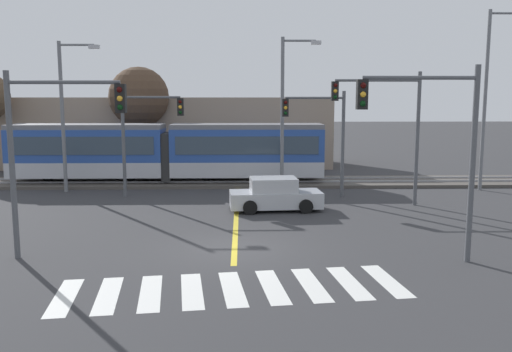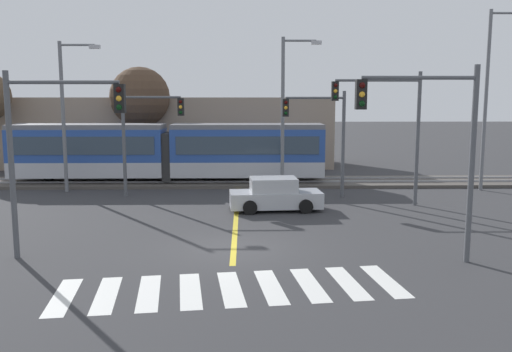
{
  "view_description": "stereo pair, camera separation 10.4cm",
  "coord_description": "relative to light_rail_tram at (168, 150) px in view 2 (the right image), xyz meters",
  "views": [
    {
      "loc": [
        0.29,
        -18.12,
        5.15
      ],
      "look_at": [
        0.9,
        6.44,
        1.6
      ],
      "focal_mm": 38.0,
      "sensor_mm": 36.0,
      "label": 1
    },
    {
      "loc": [
        0.39,
        -18.12,
        5.15
      ],
      "look_at": [
        0.9,
        6.44,
        1.6
      ],
      "focal_mm": 38.0,
      "sensor_mm": 36.0,
      "label": 2
    }
  ],
  "objects": [
    {
      "name": "ground_plane",
      "position": [
        4.2,
        -14.3,
        -2.05
      ],
      "size": [
        200.0,
        200.0,
        0.0
      ],
      "primitive_type": "plane",
      "color": "#333335"
    },
    {
      "name": "track_bed",
      "position": [
        4.2,
        0.01,
        -1.96
      ],
      "size": [
        120.0,
        4.0,
        0.18
      ],
      "primitive_type": "cube",
      "color": "#4C4742",
      "rests_on": "ground"
    },
    {
      "name": "rail_near",
      "position": [
        4.2,
        -0.71,
        -1.82
      ],
      "size": [
        120.0,
        0.08,
        0.1
      ],
      "primitive_type": "cube",
      "color": "#939399",
      "rests_on": "track_bed"
    },
    {
      "name": "rail_far",
      "position": [
        4.2,
        0.73,
        -1.82
      ],
      "size": [
        120.0,
        0.08,
        0.1
      ],
      "primitive_type": "cube",
      "color": "#939399",
      "rests_on": "track_bed"
    },
    {
      "name": "light_rail_tram",
      "position": [
        0.0,
        0.0,
        0.0
      ],
      "size": [
        18.5,
        2.64,
        3.43
      ],
      "color": "#B7BAC1",
      "rests_on": "track_bed"
    },
    {
      "name": "crosswalk_stripe_0",
      "position": [
        -0.17,
        -18.79,
        -2.04
      ],
      "size": [
        0.9,
        2.85,
        0.01
      ],
      "primitive_type": "cube",
      "rotation": [
        0.0,
        0.0,
        0.12
      ],
      "color": "silver",
      "rests_on": "ground"
    },
    {
      "name": "crosswalk_stripe_1",
      "position": [
        0.92,
        -18.65,
        -2.04
      ],
      "size": [
        0.9,
        2.85,
        0.01
      ],
      "primitive_type": "cube",
      "rotation": [
        0.0,
        0.0,
        0.12
      ],
      "color": "silver",
      "rests_on": "ground"
    },
    {
      "name": "crosswalk_stripe_2",
      "position": [
        2.02,
        -18.52,
        -2.04
      ],
      "size": [
        0.9,
        2.85,
        0.01
      ],
      "primitive_type": "cube",
      "rotation": [
        0.0,
        0.0,
        0.12
      ],
      "color": "silver",
      "rests_on": "ground"
    },
    {
      "name": "crosswalk_stripe_3",
      "position": [
        3.11,
        -18.39,
        -2.04
      ],
      "size": [
        0.9,
        2.85,
        0.01
      ],
      "primitive_type": "cube",
      "rotation": [
        0.0,
        0.0,
        0.12
      ],
      "color": "silver",
      "rests_on": "ground"
    },
    {
      "name": "crosswalk_stripe_4",
      "position": [
        4.2,
        -18.25,
        -2.04
      ],
      "size": [
        0.9,
        2.85,
        0.01
      ],
      "primitive_type": "cube",
      "rotation": [
        0.0,
        0.0,
        0.12
      ],
      "color": "silver",
      "rests_on": "ground"
    },
    {
      "name": "crosswalk_stripe_5",
      "position": [
        5.29,
        -18.12,
        -2.04
      ],
      "size": [
        0.9,
        2.85,
        0.01
      ],
      "primitive_type": "cube",
      "rotation": [
        0.0,
        0.0,
        0.12
      ],
      "color": "silver",
      "rests_on": "ground"
    },
    {
      "name": "crosswalk_stripe_6",
      "position": [
        6.38,
        -17.98,
        -2.04
      ],
      "size": [
        0.9,
        2.85,
        0.01
      ],
      "primitive_type": "cube",
      "rotation": [
        0.0,
        0.0,
        0.12
      ],
      "color": "silver",
      "rests_on": "ground"
    },
    {
      "name": "crosswalk_stripe_7",
      "position": [
        7.47,
        -17.85,
        -2.04
      ],
      "size": [
        0.9,
        2.85,
        0.01
      ],
      "primitive_type": "cube",
      "rotation": [
        0.0,
        0.0,
        0.12
      ],
      "color": "silver",
      "rests_on": "ground"
    },
    {
      "name": "crosswalk_stripe_8",
      "position": [
        8.57,
        -17.71,
        -2.04
      ],
      "size": [
        0.9,
        2.85,
        0.01
      ],
      "primitive_type": "cube",
      "rotation": [
        0.0,
        0.0,
        0.12
      ],
      "color": "silver",
      "rests_on": "ground"
    },
    {
      "name": "lane_centre_line",
      "position": [
        4.2,
        -9.12,
        -2.05
      ],
      "size": [
        0.2,
        14.26,
        0.01
      ],
      "primitive_type": "cube",
      "color": "gold",
      "rests_on": "ground"
    },
    {
      "name": "sedan_crossing",
      "position": [
        5.99,
        -7.86,
        -1.35
      ],
      "size": [
        4.31,
        2.15,
        1.52
      ],
      "color": "#B7BABF",
      "rests_on": "ground"
    },
    {
      "name": "traffic_light_mid_right",
      "position": [
        11.43,
        -6.83,
        2.2
      ],
      "size": [
        4.25,
        0.38,
        6.38
      ],
      "color": "#515459",
      "rests_on": "ground"
    },
    {
      "name": "traffic_light_far_right",
      "position": [
        8.56,
        -4.58,
        1.61
      ],
      "size": [
        3.25,
        0.38,
        5.5
      ],
      "color": "#515459",
      "rests_on": "ground"
    },
    {
      "name": "traffic_light_near_left",
      "position": [
        -1.56,
        -15.26,
        1.95
      ],
      "size": [
        3.75,
        0.38,
        5.99
      ],
      "color": "#515459",
      "rests_on": "ground"
    },
    {
      "name": "traffic_light_far_left",
      "position": [
        -0.61,
        -4.12,
        1.65
      ],
      "size": [
        3.25,
        0.38,
        5.66
      ],
      "color": "#515459",
      "rests_on": "ground"
    },
    {
      "name": "traffic_light_near_right",
      "position": [
        10.36,
        -15.99,
        2.03
      ],
      "size": [
        3.75,
        0.38,
        6.15
      ],
      "color": "#515459",
      "rests_on": "ground"
    },
    {
      "name": "street_lamp_west",
      "position": [
        -5.07,
        -2.65,
        2.61
      ],
      "size": [
        2.24,
        0.28,
        8.15
      ],
      "color": "slate",
      "rests_on": "ground"
    },
    {
      "name": "street_lamp_centre",
      "position": [
        6.88,
        -2.54,
        2.73
      ],
      "size": [
        2.17,
        0.28,
        8.41
      ],
      "color": "slate",
      "rests_on": "ground"
    },
    {
      "name": "street_lamp_east",
      "position": [
        18.06,
        -2.62,
        3.49
      ],
      "size": [
        2.27,
        0.28,
        9.87
      ],
      "color": "slate",
      "rests_on": "ground"
    },
    {
      "name": "bare_tree_west",
      "position": [
        -2.7,
        5.78,
        3.14
      ],
      "size": [
        4.17,
        4.17,
        7.29
      ],
      "color": "brown",
      "rests_on": "ground"
    },
    {
      "name": "building_backdrop_far",
      "position": [
        -1.7,
        9.23,
        0.54
      ],
      "size": [
        25.47,
        6.0,
        5.18
      ],
      "primitive_type": "cube",
      "color": "gray",
      "rests_on": "ground"
    }
  ]
}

